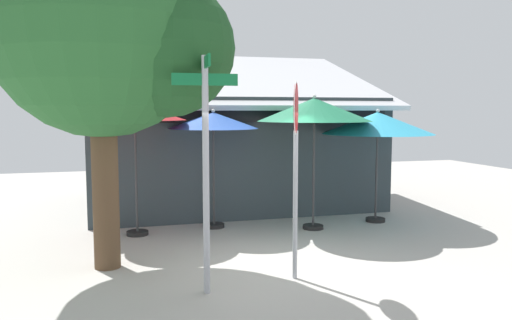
{
  "coord_description": "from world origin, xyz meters",
  "views": [
    {
      "loc": [
        -2.34,
        -7.86,
        2.54
      ],
      "look_at": [
        0.19,
        1.2,
        1.6
      ],
      "focal_mm": 35.34,
      "sensor_mm": 36.0,
      "label": 1
    }
  ],
  "objects_px": {
    "street_sign_post": "(206,150)",
    "patio_umbrella_teal_far_right": "(378,124)",
    "stop_sign": "(296,142)",
    "shade_tree": "(113,32)",
    "patio_umbrella_forest_green_right": "(314,110)",
    "patio_umbrella_crimson_left": "(135,114)",
    "patio_umbrella_royal_blue_center": "(213,122)"
  },
  "relations": [
    {
      "from": "shade_tree",
      "to": "patio_umbrella_crimson_left",
      "type": "bearing_deg",
      "value": 79.95
    },
    {
      "from": "stop_sign",
      "to": "shade_tree",
      "type": "relative_size",
      "value": 0.53
    },
    {
      "from": "stop_sign",
      "to": "street_sign_post",
      "type": "bearing_deg",
      "value": -170.2
    },
    {
      "from": "stop_sign",
      "to": "patio_umbrella_crimson_left",
      "type": "xyz_separation_m",
      "value": [
        -2.18,
        3.35,
        0.4
      ]
    },
    {
      "from": "patio_umbrella_crimson_left",
      "to": "patio_umbrella_teal_far_right",
      "type": "xyz_separation_m",
      "value": [
        5.29,
        -0.19,
        -0.23
      ]
    },
    {
      "from": "patio_umbrella_royal_blue_center",
      "to": "shade_tree",
      "type": "height_order",
      "value": "shade_tree"
    },
    {
      "from": "patio_umbrella_teal_far_right",
      "to": "shade_tree",
      "type": "height_order",
      "value": "shade_tree"
    },
    {
      "from": "street_sign_post",
      "to": "stop_sign",
      "type": "xyz_separation_m",
      "value": [
        1.39,
        0.24,
        0.07
      ]
    },
    {
      "from": "street_sign_post",
      "to": "patio_umbrella_crimson_left",
      "type": "bearing_deg",
      "value": 102.5
    },
    {
      "from": "patio_umbrella_teal_far_right",
      "to": "patio_umbrella_royal_blue_center",
      "type": "bearing_deg",
      "value": 173.46
    },
    {
      "from": "street_sign_post",
      "to": "patio_umbrella_teal_far_right",
      "type": "relative_size",
      "value": 1.28
    },
    {
      "from": "street_sign_post",
      "to": "stop_sign",
      "type": "relative_size",
      "value": 1.11
    },
    {
      "from": "patio_umbrella_crimson_left",
      "to": "patio_umbrella_royal_blue_center",
      "type": "relative_size",
      "value": 1.06
    },
    {
      "from": "patio_umbrella_crimson_left",
      "to": "shade_tree",
      "type": "relative_size",
      "value": 0.49
    },
    {
      "from": "street_sign_post",
      "to": "stop_sign",
      "type": "bearing_deg",
      "value": 9.8
    },
    {
      "from": "patio_umbrella_crimson_left",
      "to": "patio_umbrella_royal_blue_center",
      "type": "distance_m",
      "value": 1.66
    },
    {
      "from": "street_sign_post",
      "to": "shade_tree",
      "type": "distance_m",
      "value": 2.56
    },
    {
      "from": "street_sign_post",
      "to": "patio_umbrella_teal_far_right",
      "type": "height_order",
      "value": "street_sign_post"
    },
    {
      "from": "patio_umbrella_forest_green_right",
      "to": "patio_umbrella_teal_far_right",
      "type": "height_order",
      "value": "patio_umbrella_forest_green_right"
    },
    {
      "from": "stop_sign",
      "to": "shade_tree",
      "type": "xyz_separation_m",
      "value": [
        -2.56,
        1.23,
        1.67
      ]
    },
    {
      "from": "street_sign_post",
      "to": "patio_umbrella_teal_far_right",
      "type": "bearing_deg",
      "value": 37.17
    },
    {
      "from": "shade_tree",
      "to": "patio_umbrella_forest_green_right",
      "type": "bearing_deg",
      "value": 22.41
    },
    {
      "from": "patio_umbrella_forest_green_right",
      "to": "patio_umbrella_crimson_left",
      "type": "bearing_deg",
      "value": 172.78
    },
    {
      "from": "patio_umbrella_teal_far_right",
      "to": "shade_tree",
      "type": "xyz_separation_m",
      "value": [
        -5.66,
        -1.94,
        1.5
      ]
    },
    {
      "from": "stop_sign",
      "to": "patio_umbrella_royal_blue_center",
      "type": "relative_size",
      "value": 1.15
    },
    {
      "from": "stop_sign",
      "to": "patio_umbrella_crimson_left",
      "type": "distance_m",
      "value": 4.02
    },
    {
      "from": "patio_umbrella_royal_blue_center",
      "to": "patio_umbrella_teal_far_right",
      "type": "height_order",
      "value": "same"
    },
    {
      "from": "patio_umbrella_royal_blue_center",
      "to": "patio_umbrella_forest_green_right",
      "type": "relative_size",
      "value": 0.9
    },
    {
      "from": "stop_sign",
      "to": "patio_umbrella_forest_green_right",
      "type": "distance_m",
      "value": 3.27
    },
    {
      "from": "stop_sign",
      "to": "patio_umbrella_royal_blue_center",
      "type": "bearing_deg",
      "value": 98.74
    },
    {
      "from": "patio_umbrella_forest_green_right",
      "to": "shade_tree",
      "type": "xyz_separation_m",
      "value": [
        -4.03,
        -1.66,
        1.21
      ]
    },
    {
      "from": "patio_umbrella_royal_blue_center",
      "to": "patio_umbrella_forest_green_right",
      "type": "height_order",
      "value": "patio_umbrella_forest_green_right"
    }
  ]
}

